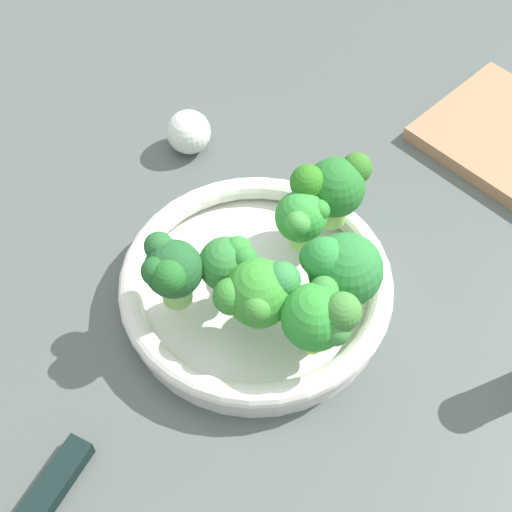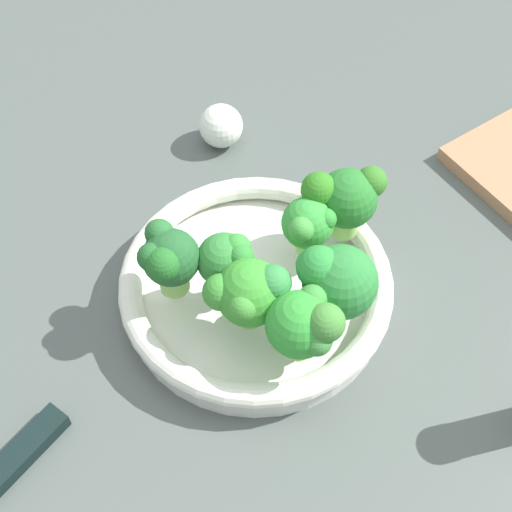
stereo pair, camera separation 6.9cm
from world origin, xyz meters
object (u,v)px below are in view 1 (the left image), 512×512
object	(u,v)px
broccoli_floret_4	(340,268)
broccoli_floret_6	(171,270)
broccoli_floret_1	(334,187)
garlic_bulb	(189,132)
broccoli_floret_3	(297,217)
broccoli_floret_5	(320,317)
bowl	(256,288)
broccoli_floret_2	(258,293)
broccoli_floret_0	(228,266)

from	to	relation	value
broccoli_floret_4	broccoli_floret_6	distance (cm)	14.32
broccoli_floret_1	garlic_bulb	size ratio (longest dim) A/B	1.56
broccoli_floret_3	broccoli_floret_5	world-z (taller)	broccoli_floret_5
bowl	broccoli_floret_2	distance (cm)	7.89
broccoli_floret_0	broccoli_floret_5	xyz separation A→B (cm)	(8.69, -3.55, 0.72)
broccoli_floret_6	bowl	bearing A→B (deg)	33.30
garlic_bulb	broccoli_floret_2	bearing A→B (deg)	-59.53
broccoli_floret_2	broccoli_floret_5	bearing A→B (deg)	-11.68
broccoli_floret_1	broccoli_floret_2	world-z (taller)	broccoli_floret_1
bowl	broccoli_floret_5	distance (cm)	10.94
broccoli_floret_4	broccoli_floret_1	bearing A→B (deg)	103.55
bowl	broccoli_floret_2	size ratio (longest dim) A/B	3.57
broccoli_floret_2	garlic_bulb	world-z (taller)	broccoli_floret_2
broccoli_floret_1	broccoli_floret_6	distance (cm)	17.08
broccoli_floret_0	broccoli_floret_1	bearing A→B (deg)	54.94
garlic_bulb	bowl	bearing A→B (deg)	-56.33
bowl	broccoli_floret_2	bearing A→B (deg)	-73.82
broccoli_floret_4	broccoli_floret_6	bearing A→B (deg)	-165.67
broccoli_floret_2	broccoli_floret_6	world-z (taller)	same
broccoli_floret_1	broccoli_floret_3	world-z (taller)	broccoli_floret_1
broccoli_floret_4	broccoli_floret_6	size ratio (longest dim) A/B	1.12
broccoli_floret_4	garlic_bulb	size ratio (longest dim) A/B	1.64
broccoli_floret_4	garlic_bulb	world-z (taller)	broccoli_floret_4
bowl	broccoli_floret_3	bearing A→B (deg)	58.47
broccoli_floret_6	garlic_bulb	world-z (taller)	broccoli_floret_6
broccoli_floret_6	garlic_bulb	xyz separation A→B (cm)	(-5.42, 21.94, -6.04)
broccoli_floret_5	broccoli_floret_6	world-z (taller)	broccoli_floret_5
broccoli_floret_0	broccoli_floret_4	xyz separation A→B (cm)	(9.42, 1.52, 0.79)
bowl	broccoli_floret_2	world-z (taller)	broccoli_floret_2
broccoli_floret_2	broccoli_floret_5	world-z (taller)	broccoli_floret_5
broccoli_floret_1	broccoli_floret_4	bearing A→B (deg)	-76.45
broccoli_floret_1	broccoli_floret_4	world-z (taller)	broccoli_floret_4
broccoli_floret_4	garlic_bulb	distance (cm)	27.35
broccoli_floret_1	broccoli_floret_6	xyz separation A→B (cm)	(-11.74, -12.40, -0.11)
bowl	broccoli_floret_4	distance (cm)	9.91
garlic_bulb	broccoli_floret_3	bearing A→B (deg)	-42.45
broccoli_floret_0	broccoli_floret_5	bearing A→B (deg)	-22.24
broccoli_floret_4	broccoli_floret_2	bearing A→B (deg)	-147.19
broccoli_floret_3	broccoli_floret_6	xyz separation A→B (cm)	(-9.12, -8.64, 0.55)
bowl	broccoli_floret_5	bearing A→B (deg)	-40.35
broccoli_floret_1	garlic_bulb	bearing A→B (deg)	150.92
bowl	broccoli_floret_2	xyz separation A→B (cm)	(1.34, -4.62, 6.25)
broccoli_floret_5	broccoli_floret_6	distance (cm)	13.24
broccoli_floret_1	garlic_bulb	xyz separation A→B (cm)	(-17.16, 9.54, -6.16)
broccoli_floret_2	broccoli_floret_4	bearing A→B (deg)	32.81
broccoli_floret_1	broccoli_floret_5	xyz separation A→B (cm)	(1.41, -13.93, -0.11)
broccoli_floret_1	broccoli_floret_4	distance (cm)	9.11
broccoli_floret_0	broccoli_floret_3	distance (cm)	8.10
broccoli_floret_3	bowl	bearing A→B (deg)	-121.53
broccoli_floret_5	garlic_bulb	world-z (taller)	broccoli_floret_5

